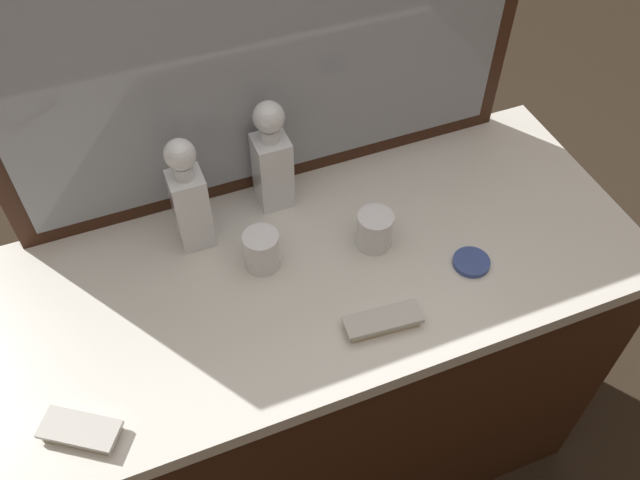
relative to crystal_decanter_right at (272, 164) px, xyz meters
The scene contains 10 objects.
ground_plane 1.03m from the crystal_decanter_right, 83.30° to the right, with size 6.00×6.00×0.00m, color #2D2319.
dresser 0.60m from the crystal_decanter_right, 83.30° to the right, with size 1.39×0.60×0.90m.
dresser_mirror 0.22m from the crystal_decanter_right, 69.41° to the left, with size 1.15×0.03×0.63m.
crystal_decanter_right is the anchor object (origin of this frame).
crystal_decanter_front 0.20m from the crystal_decanter_right, 165.38° to the right, with size 0.07×0.07×0.28m.
crystal_tumbler_left 0.20m from the crystal_decanter_right, 116.55° to the right, with size 0.07×0.07×0.09m.
crystal_tumbler_right 0.27m from the crystal_decanter_right, 52.41° to the right, with size 0.08×0.08×0.08m.
silver_brush_far_left 0.65m from the crystal_decanter_right, 140.23° to the right, with size 0.15×0.13×0.02m.
silver_brush_center 0.42m from the crystal_decanter_right, 78.32° to the right, with size 0.16×0.07×0.02m.
porcelain_dish 0.47m from the crystal_decanter_right, 45.93° to the right, with size 0.08×0.08×0.01m.
Camera 1 is at (-0.33, -0.82, 2.00)m, focal length 37.74 mm.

